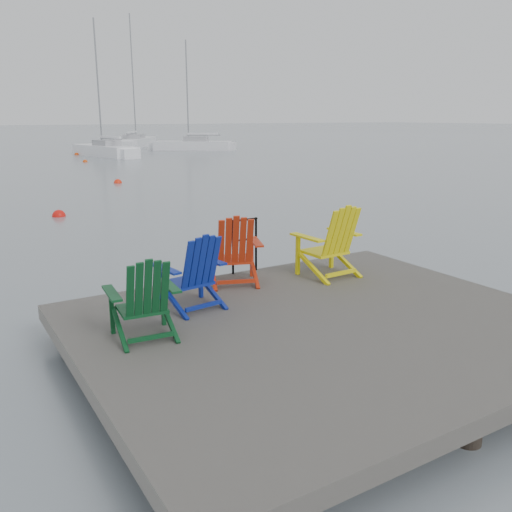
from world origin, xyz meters
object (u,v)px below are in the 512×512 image
sailboat_mid (135,143)px  sailboat_near (105,151)px  handrail (245,240)px  chair_blue (193,271)px  buoy_d (77,155)px  chair_green (144,298)px  buoy_b (118,183)px  sailboat_far (193,146)px  buoy_c (85,162)px  chair_yellow (331,241)px  buoy_a (59,216)px  chair_red (234,249)px

sailboat_mid → sailboat_near: bearing=-87.0°
handrail → chair_blue: (-1.46, -1.18, -0.02)m
handrail → buoy_d: (6.18, 37.55, -1.04)m
chair_green → buoy_d: 40.30m
buoy_d → buoy_b: bearing=-98.3°
chair_blue → buoy_d: bearing=71.6°
sailboat_mid → sailboat_far: sailboat_mid is taller
sailboat_far → buoy_c: size_ratio=29.74×
chair_yellow → buoy_c: 31.33m
sailboat_mid → buoy_a: (-15.50, -37.80, -0.35)m
sailboat_far → buoy_a: sailboat_far is taller
buoy_a → buoy_b: (4.20, 7.52, 0.00)m
buoy_a → sailboat_near: bearing=70.9°
sailboat_far → buoy_b: sailboat_far is taller
handrail → chair_green: chair_green is taller
sailboat_near → buoy_c: sailboat_near is taller
sailboat_far → chair_yellow: bearing=-164.0°
buoy_c → buoy_d: bearing=80.8°
chair_red → chair_yellow: chair_yellow is taller
handrail → chair_yellow: bearing=-41.5°
chair_red → buoy_b: bearing=99.1°
sailboat_mid → buoy_b: sailboat_mid is taller
handrail → sailboat_near: size_ratio=0.09×
sailboat_far → buoy_a: bearing=-174.1°
chair_blue → sailboat_far: size_ratio=0.11×
chair_yellow → sailboat_mid: bearing=71.7°
buoy_a → chair_green: bearing=-96.9°
buoy_a → buoy_c: size_ratio=1.25×
handrail → chair_red: bearing=-134.3°
chair_red → chair_yellow: bearing=4.4°
sailboat_far → buoy_b: size_ratio=26.30×
chair_yellow → buoy_a: bearing=97.8°
buoy_d → sailboat_near: bearing=-57.0°
buoy_b → chair_green: bearing=-106.3°
chair_yellow → sailboat_near: (6.73, 36.02, -0.73)m
chair_yellow → sailboat_mid: sailboat_mid is taller
chair_green → buoy_a: (1.40, 11.63, -1.00)m
buoy_a → sailboat_mid: bearing=67.7°
chair_green → chair_yellow: chair_yellow is taller
chair_yellow → sailboat_mid: (13.48, 48.54, -0.73)m
chair_red → sailboat_far: (17.21, 38.78, -0.69)m
sailboat_far → chair_green: bearing=-167.7°
chair_red → chair_yellow: 1.59m
sailboat_near → buoy_b: bearing=-115.7°
buoy_a → buoy_d: buoy_a is taller
buoy_b → buoy_d: bearing=81.7°
chair_green → buoy_a: bearing=88.4°
sailboat_near → buoy_a: 26.75m
chair_blue → sailboat_mid: sailboat_mid is taller
chair_green → sailboat_far: sailboat_far is taller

